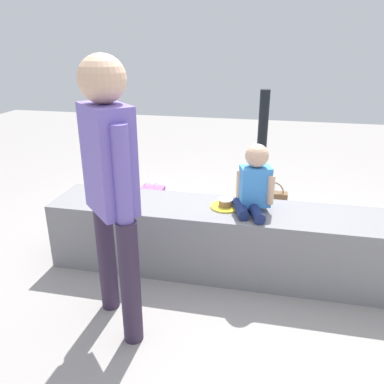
# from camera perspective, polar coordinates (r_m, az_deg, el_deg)

# --- Properties ---
(ground_plane) EXTENTS (12.00, 12.00, 0.00)m
(ground_plane) POSITION_cam_1_polar(r_m,az_deg,el_deg) (3.07, 4.34, -11.14)
(ground_plane) COLOR gray
(concrete_ledge) EXTENTS (2.57, 0.50, 0.51)m
(concrete_ledge) POSITION_cam_1_polar(r_m,az_deg,el_deg) (2.94, 4.48, -6.94)
(concrete_ledge) COLOR gray
(concrete_ledge) RESTS_ON ground_plane
(child_seated) EXTENTS (0.29, 0.35, 0.48)m
(child_seated) POSITION_cam_1_polar(r_m,az_deg,el_deg) (2.73, 9.11, 1.36)
(child_seated) COLOR navy
(child_seated) RESTS_ON concrete_ledge
(adult_standing) EXTENTS (0.37, 0.37, 1.60)m
(adult_standing) POSITION_cam_1_polar(r_m,az_deg,el_deg) (2.15, -11.90, 2.14)
(adult_standing) COLOR #32253C
(adult_standing) RESTS_ON ground_plane
(cake_plate) EXTENTS (0.22, 0.22, 0.07)m
(cake_plate) POSITION_cam_1_polar(r_m,az_deg,el_deg) (2.84, 4.93, -1.85)
(cake_plate) COLOR yellow
(cake_plate) RESTS_ON concrete_ledge
(gift_bag) EXTENTS (0.22, 0.13, 0.35)m
(gift_bag) POSITION_cam_1_polar(r_m,az_deg,el_deg) (3.88, -5.70, -1.32)
(gift_bag) COLOR #B259BF
(gift_bag) RESTS_ON ground_plane
(railing_post) EXTENTS (0.36, 0.36, 1.14)m
(railing_post) POSITION_cam_1_polar(r_m,az_deg,el_deg) (4.55, 10.11, 5.65)
(railing_post) COLOR black
(railing_post) RESTS_ON ground_plane
(water_bottle_near_gift) EXTENTS (0.06, 0.06, 0.22)m
(water_bottle_near_gift) POSITION_cam_1_polar(r_m,az_deg,el_deg) (3.56, -3.94, -4.36)
(water_bottle_near_gift) COLOR silver
(water_bottle_near_gift) RESTS_ON ground_plane
(water_bottle_far_side) EXTENTS (0.07, 0.07, 0.20)m
(water_bottle_far_side) POSITION_cam_1_polar(r_m,az_deg,el_deg) (3.70, -4.13, -3.51)
(water_bottle_far_side) COLOR silver
(water_bottle_far_side) RESTS_ON ground_plane
(cake_box_white) EXTENTS (0.32, 0.29, 0.11)m
(cake_box_white) POSITION_cam_1_polar(r_m,az_deg,el_deg) (3.95, 5.80, -2.47)
(cake_box_white) COLOR white
(cake_box_white) RESTS_ON ground_plane
(handbag_black_leather) EXTENTS (0.28, 0.13, 0.29)m
(handbag_black_leather) POSITION_cam_1_polar(r_m,az_deg,el_deg) (3.71, 10.17, -3.60)
(handbag_black_leather) COLOR black
(handbag_black_leather) RESTS_ON ground_plane
(handbag_brown_canvas) EXTENTS (0.30, 0.11, 0.30)m
(handbag_brown_canvas) POSITION_cam_1_polar(r_m,az_deg,el_deg) (4.10, 11.64, -1.14)
(handbag_brown_canvas) COLOR brown
(handbag_brown_canvas) RESTS_ON ground_plane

